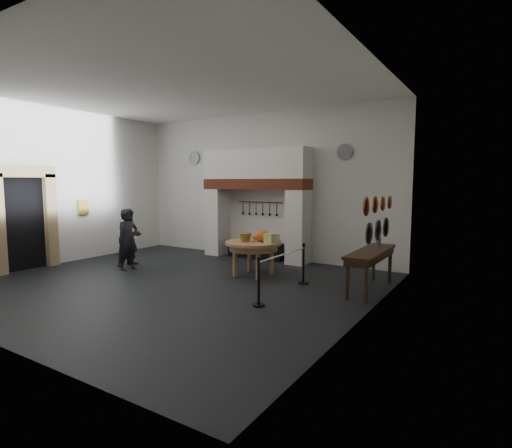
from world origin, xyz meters
The scene contains 37 objects.
floor centered at (0.00, 0.00, 0.00)m, with size 9.00×8.00×0.02m, color black.
ceiling centered at (0.00, 0.00, 4.50)m, with size 9.00×8.00×0.02m, color silver.
wall_back centered at (0.00, 4.00, 2.25)m, with size 9.00×0.02×4.50m, color silver.
wall_left centered at (-4.50, 0.00, 2.25)m, with size 0.02×8.00×4.50m, color silver.
wall_right centered at (4.50, 0.00, 2.25)m, with size 0.02×8.00×4.50m, color silver.
chimney_pier_left centered at (-1.48, 3.65, 1.07)m, with size 0.55×0.70×2.15m, color silver.
chimney_pier_right centered at (1.48, 3.65, 1.07)m, with size 0.55×0.70×2.15m, color silver.
hearth_brick_band centered at (0.00, 3.65, 2.31)m, with size 3.50×0.72×0.32m, color #9E442B.
chimney_hood centered at (0.00, 3.65, 2.92)m, with size 3.50×0.70×0.90m, color silver.
iron_range centered at (0.00, 3.72, 0.25)m, with size 1.90×0.45×0.50m, color black.
utensil_rail centered at (0.00, 3.92, 1.75)m, with size 0.02×0.02×1.60m, color black.
door_recess centered at (-4.47, -1.00, 1.25)m, with size 0.04×1.10×2.50m, color black.
door_jamb_far centered at (-4.38, -0.30, 1.30)m, with size 0.22×0.30×2.60m, color tan.
door_lintel centered at (-4.38, -1.00, 2.65)m, with size 0.22×1.70×0.30m, color tan.
wall_plaque centered at (-4.45, 0.80, 1.60)m, with size 0.05×0.34×0.44m, color gold.
work_table centered at (1.16, 1.70, 0.84)m, with size 1.43×1.43×0.07m, color #A8794F.
pumpkin centered at (1.36, 1.80, 1.03)m, with size 0.36×0.36×0.31m, color orange.
cheese_block_big centered at (1.66, 1.65, 0.99)m, with size 0.22×0.22×0.24m, color #D7D580.
cheese_block_small centered at (1.64, 1.95, 0.97)m, with size 0.18×0.18×0.20m, color #EBDF8C.
wicker_basket centered at (1.01, 1.55, 0.98)m, with size 0.32×0.32×0.22m, color olive.
bread_loaf centered at (1.06, 2.05, 0.94)m, with size 0.31×0.18×0.13m, color #A67C3B.
visitor_near centered at (-2.07, 0.46, 0.83)m, with size 0.60×0.40×1.66m, color black.
visitor_far centered at (-2.47, 0.86, 0.81)m, with size 0.79×0.62×1.63m, color black.
side_table centered at (4.10, 1.83, 0.87)m, with size 0.55×2.20×0.06m, color #332612.
pewter_jug centered at (4.10, 2.43, 1.01)m, with size 0.12×0.12×0.22m, color #504F54.
copper_pan_a centered at (4.46, 0.20, 1.95)m, with size 0.34×0.34×0.03m, color #C6662D.
copper_pan_b centered at (4.46, 0.75, 1.95)m, with size 0.32×0.32×0.03m, color #C6662D.
copper_pan_c centered at (4.46, 1.30, 1.95)m, with size 0.30×0.30×0.03m, color #C6662D.
copper_pan_d centered at (4.46, 1.85, 1.95)m, with size 0.28×0.28×0.03m, color #C6662D.
pewter_plate_left centered at (4.46, 0.40, 1.45)m, with size 0.40×0.40×0.03m, color #4C4C51.
pewter_plate_mid centered at (4.46, 1.00, 1.45)m, with size 0.40×0.40×0.03m, color #4C4C51.
pewter_plate_right centered at (4.46, 1.60, 1.45)m, with size 0.40×0.40×0.03m, color #4C4C51.
pewter_plate_back_left centered at (-2.70, 3.96, 3.20)m, with size 0.44×0.44×0.03m, color #4C4C51.
pewter_plate_back_right centered at (2.70, 3.96, 3.20)m, with size 0.44×0.44×0.03m, color #4C4C51.
barrier_post_near centered at (2.60, -0.39, 0.45)m, with size 0.05×0.05×0.90m, color black.
barrier_post_far centered at (2.60, 1.61, 0.45)m, with size 0.05×0.05×0.90m, color black.
barrier_rope centered at (2.60, 0.61, 0.85)m, with size 0.04×0.04×2.00m, color silver.
Camera 1 is at (6.51, -6.75, 2.37)m, focal length 28.00 mm.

